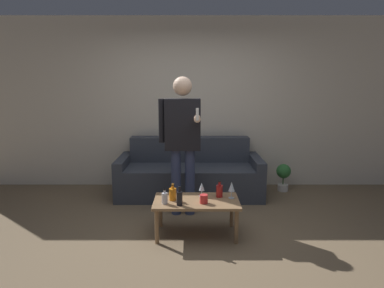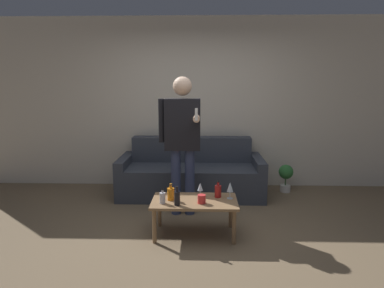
{
  "view_description": "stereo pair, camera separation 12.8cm",
  "coord_description": "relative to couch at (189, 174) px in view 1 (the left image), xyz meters",
  "views": [
    {
      "loc": [
        0.0,
        -3.44,
        1.69
      ],
      "look_at": [
        0.01,
        0.63,
        0.95
      ],
      "focal_mm": 32.0,
      "sensor_mm": 36.0,
      "label": 1
    },
    {
      "loc": [
        0.13,
        -3.44,
        1.69
      ],
      "look_at": [
        0.01,
        0.63,
        0.95
      ],
      "focal_mm": 32.0,
      "sensor_mm": 36.0,
      "label": 2
    }
  ],
  "objects": [
    {
      "name": "bottle_yellow",
      "position": [
        -0.1,
        -1.59,
        0.18
      ],
      "size": [
        0.06,
        0.06,
        0.21
      ],
      "color": "black",
      "rests_on": "coffee_table"
    },
    {
      "name": "wine_glass_near",
      "position": [
        0.15,
        -1.3,
        0.21
      ],
      "size": [
        0.06,
        0.06,
        0.16
      ],
      "color": "silver",
      "rests_on": "coffee_table"
    },
    {
      "name": "bottle_dark",
      "position": [
        0.35,
        -1.32,
        0.17
      ],
      "size": [
        0.07,
        0.07,
        0.19
      ],
      "color": "#B21E1E",
      "rests_on": "coffee_table"
    },
    {
      "name": "bottle_green",
      "position": [
        -0.26,
        -1.54,
        0.16
      ],
      "size": [
        0.06,
        0.06,
        0.16
      ],
      "color": "silver",
      "rests_on": "coffee_table"
    },
    {
      "name": "ground_plane",
      "position": [
        0.04,
        -1.6,
        -0.31
      ],
      "size": [
        16.0,
        16.0,
        0.0
      ],
      "primitive_type": "plane",
      "color": "#756047"
    },
    {
      "name": "coffee_table",
      "position": [
        0.08,
        -1.43,
        0.05
      ],
      "size": [
        0.94,
        0.54,
        0.4
      ],
      "color": "#8E6B47",
      "rests_on": "ground_plane"
    },
    {
      "name": "cup_on_table",
      "position": [
        0.16,
        -1.53,
        0.15
      ],
      "size": [
        0.09,
        0.09,
        0.1
      ],
      "color": "red",
      "rests_on": "coffee_table"
    },
    {
      "name": "potted_plant",
      "position": [
        1.47,
        0.14,
        -0.04
      ],
      "size": [
        0.22,
        0.22,
        0.43
      ],
      "color": "silver",
      "rests_on": "ground_plane"
    },
    {
      "name": "bottle_orange",
      "position": [
        -0.18,
        -1.43,
        0.17
      ],
      "size": [
        0.08,
        0.08,
        0.18
      ],
      "color": "orange",
      "rests_on": "coffee_table"
    },
    {
      "name": "wall_back",
      "position": [
        0.04,
        0.5,
        1.04
      ],
      "size": [
        8.0,
        0.06,
        2.7
      ],
      "color": "beige",
      "rests_on": "ground_plane"
    },
    {
      "name": "couch",
      "position": [
        0.0,
        0.0,
        0.0
      ],
      "size": [
        2.13,
        0.89,
        0.84
      ],
      "color": "#383D47",
      "rests_on": "ground_plane"
    },
    {
      "name": "person_standing_front",
      "position": [
        -0.09,
        -0.81,
        0.73
      ],
      "size": [
        0.52,
        0.45,
        1.76
      ],
      "color": "navy",
      "rests_on": "ground_plane"
    },
    {
      "name": "wine_glass_far",
      "position": [
        0.48,
        -1.37,
        0.23
      ],
      "size": [
        0.07,
        0.07,
        0.19
      ],
      "color": "silver",
      "rests_on": "coffee_table"
    }
  ]
}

